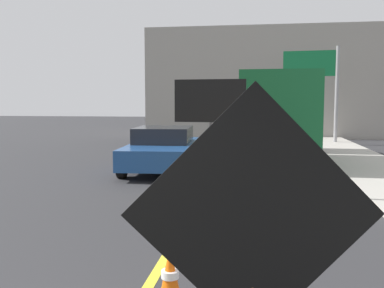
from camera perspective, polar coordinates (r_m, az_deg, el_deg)
The scene contains 9 objects.
lane_center_stripe at distance 7.10m, azimuth -2.03°, elevation -12.40°, with size 0.14×36.00×0.01m, color yellow.
roadwork_sign at distance 2.71m, azimuth 8.17°, elevation -10.16°, with size 1.61×0.31×2.33m.
arrow_board_trailer at distance 9.68m, azimuth 2.36°, elevation -4.59°, with size 1.60×1.86×2.70m.
box_truck at distance 15.61m, azimuth 11.35°, elevation 3.79°, with size 2.64×7.56×3.11m.
pickup_car at distance 13.81m, azimuth -3.91°, elevation -0.60°, with size 2.35×4.81×1.38m.
highway_guide_sign at distance 23.00m, azimuth 16.88°, elevation 8.49°, with size 2.78×0.35×5.00m.
far_building_block at distance 30.01m, azimuth 9.40°, elevation 7.81°, with size 14.40×8.46×6.70m, color gray.
traffic_cone_near_sign at distance 4.68m, azimuth -2.94°, elevation -17.60°, with size 0.36×0.36×0.73m.
traffic_cone_mid_lane at distance 6.63m, azimuth 3.22°, elevation -10.77°, with size 0.36×0.36×0.67m.
Camera 1 is at (1.25, -0.63, 2.21)m, focal length 39.88 mm.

